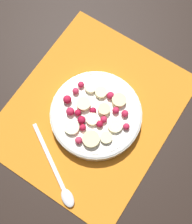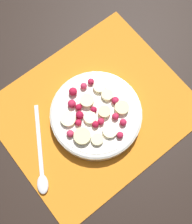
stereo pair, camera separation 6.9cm
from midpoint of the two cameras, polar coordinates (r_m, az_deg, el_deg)
name	(u,v)px [view 1 (the left image)]	position (r m, az deg, el deg)	size (l,w,h in m)	color
ground_plane	(92,111)	(0.73, -3.36, -0.25)	(3.00, 3.00, 0.00)	black
placemat	(92,111)	(0.73, -3.37, -0.18)	(0.43, 0.36, 0.01)	orange
fruit_bowl	(96,115)	(0.71, -2.79, -0.89)	(0.21, 0.21, 0.05)	silver
spoon	(59,180)	(0.70, -9.55, -12.58)	(0.12, 0.18, 0.01)	silver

